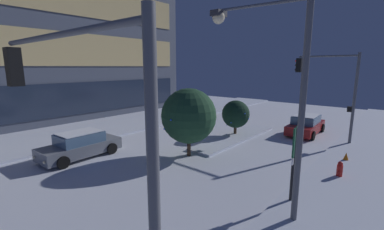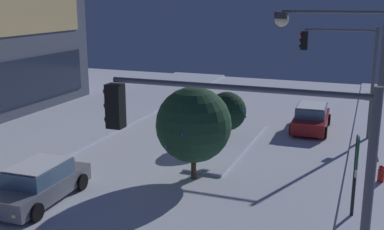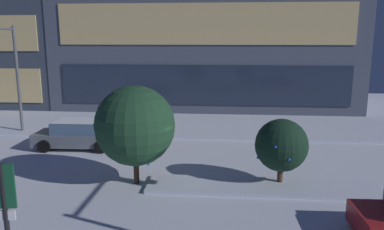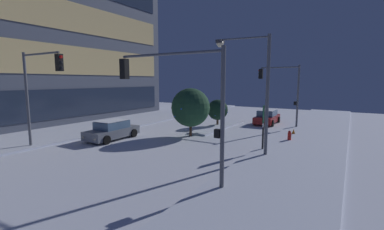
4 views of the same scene
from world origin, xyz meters
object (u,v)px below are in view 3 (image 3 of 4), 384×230
object	(u,v)px
car_far	(78,135)
parking_info_sign	(5,208)
decorated_tree_median	(281,145)
decorated_tree_left_of_median	(135,126)
traffic_light_corner_far_left	(0,61)

from	to	relation	value
car_far	parking_info_sign	xyz separation A→B (m)	(2.65, -11.09, 1.20)
decorated_tree_median	decorated_tree_left_of_median	distance (m)	5.79
decorated_tree_median	parking_info_sign	bearing A→B (deg)	-137.15
car_far	traffic_light_corner_far_left	xyz separation A→B (m)	(-4.67, 1.30, 3.75)
traffic_light_corner_far_left	decorated_tree_median	xyz separation A→B (m)	(14.61, -5.62, -2.82)
decorated_tree_median	decorated_tree_left_of_median	size ratio (longest dim) A/B	0.68
decorated_tree_left_of_median	parking_info_sign	bearing A→B (deg)	-103.55
decorated_tree_median	car_far	bearing A→B (deg)	156.48
decorated_tree_median	traffic_light_corner_far_left	bearing A→B (deg)	158.95
traffic_light_corner_far_left	decorated_tree_left_of_median	size ratio (longest dim) A/B	1.62
parking_info_sign	decorated_tree_left_of_median	distance (m)	6.68
traffic_light_corner_far_left	decorated_tree_left_of_median	world-z (taller)	traffic_light_corner_far_left
decorated_tree_left_of_median	decorated_tree_median	bearing A→B (deg)	2.88
car_far	traffic_light_corner_far_left	size ratio (longest dim) A/B	0.71
car_far	decorated_tree_median	bearing A→B (deg)	154.37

